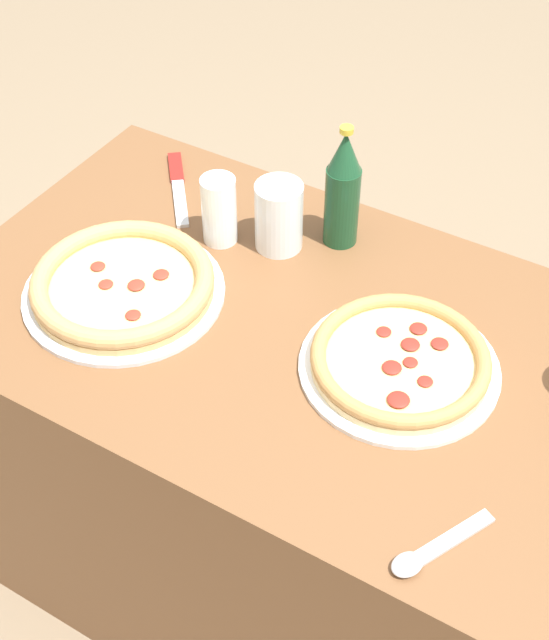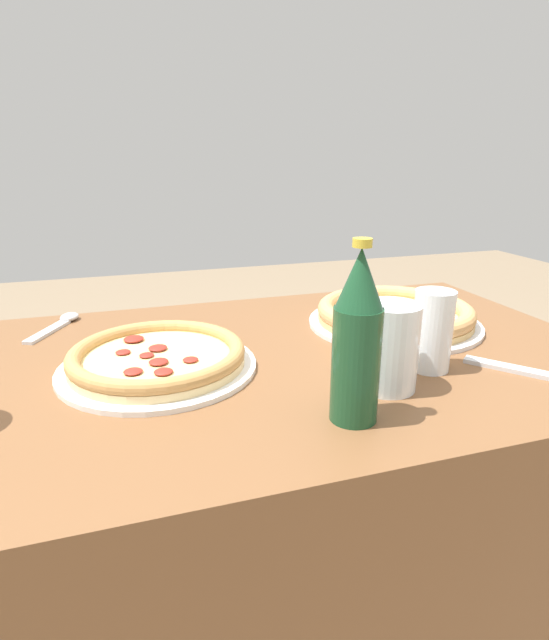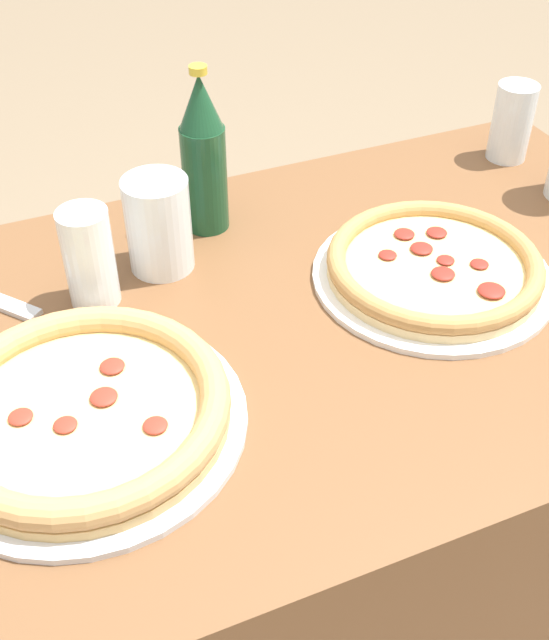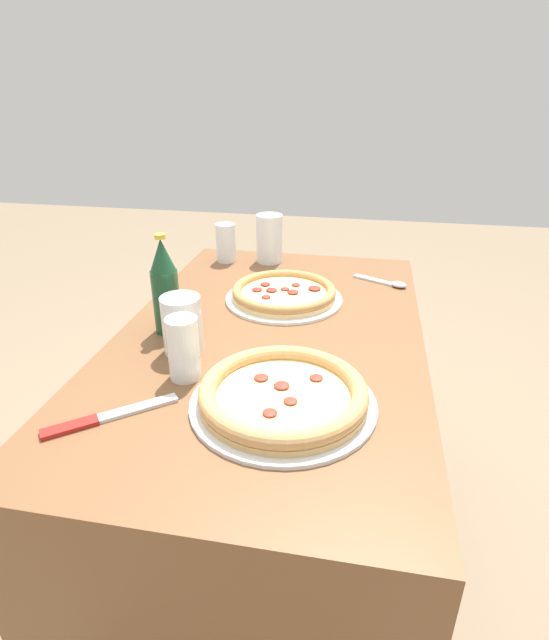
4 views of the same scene
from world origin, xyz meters
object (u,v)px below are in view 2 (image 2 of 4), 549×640
pizza_margherita (395,315)px  glass_orange_juice (432,333)px  spoon (61,323)px  beer_bottle (357,339)px  glass_red_wine (388,351)px  pizza_pepperoni (158,358)px

pizza_margherita → glass_orange_juice: bearing=-105.9°
spoon → beer_bottle: bearing=-52.6°
beer_bottle → glass_red_wine: bearing=38.2°
pizza_margherita → beer_bottle: 0.40m
beer_bottle → spoon: 0.64m
glass_orange_juice → pizza_pepperoni: bearing=162.5°
glass_red_wine → glass_orange_juice: bearing=21.5°
glass_orange_juice → glass_red_wine: (-0.10, -0.04, -0.00)m
spoon → glass_orange_juice: bearing=-35.1°
pizza_pepperoni → pizza_margherita: pizza_margherita is taller
beer_bottle → pizza_margherita: bearing=52.1°
pizza_pepperoni → spoon: pizza_pepperoni is taller
beer_bottle → pizza_pepperoni: bearing=133.7°
glass_orange_juice → beer_bottle: 0.21m
glass_orange_juice → glass_red_wine: bearing=-158.5°
beer_bottle → glass_orange_juice: bearing=30.0°
pizza_pepperoni → beer_bottle: size_ratio=1.33×
glass_red_wine → beer_bottle: size_ratio=0.54×
beer_bottle → spoon: (-0.38, 0.50, -0.10)m
pizza_margherita → spoon: 0.65m
beer_bottle → spoon: beer_bottle is taller
pizza_pepperoni → glass_red_wine: 0.35m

